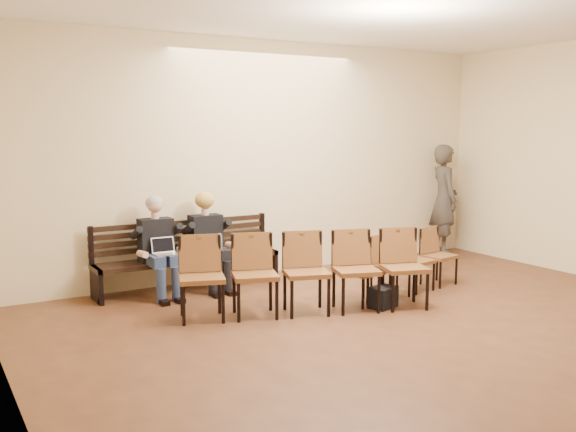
# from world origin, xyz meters

# --- Properties ---
(ground) EXTENTS (10.00, 10.00, 0.00)m
(ground) POSITION_xyz_m (0.00, 0.00, 0.00)
(ground) COLOR brown
(ground) RESTS_ON ground
(room_walls) EXTENTS (8.02, 10.01, 3.51)m
(room_walls) POSITION_xyz_m (0.00, 0.79, 2.54)
(room_walls) COLOR beige
(room_walls) RESTS_ON ground
(bench) EXTENTS (2.60, 0.90, 0.45)m
(bench) POSITION_xyz_m (-1.40, 4.65, 0.23)
(bench) COLOR black
(bench) RESTS_ON ground
(seated_man) EXTENTS (0.54, 0.75, 1.30)m
(seated_man) POSITION_xyz_m (-1.87, 4.53, 0.65)
(seated_man) COLOR black
(seated_man) RESTS_ON ground
(seated_woman) EXTENTS (0.54, 0.75, 1.26)m
(seated_woman) POSITION_xyz_m (-1.15, 4.53, 0.63)
(seated_woman) COLOR black
(seated_woman) RESTS_ON ground
(laptop) EXTENTS (0.35, 0.31, 0.22)m
(laptop) POSITION_xyz_m (-1.84, 4.31, 0.56)
(laptop) COLOR silver
(laptop) RESTS_ON bench
(water_bottle) EXTENTS (0.08, 0.08, 0.22)m
(water_bottle) POSITION_xyz_m (-1.07, 4.33, 0.56)
(water_bottle) COLOR silver
(water_bottle) RESTS_ON bench
(bag) EXTENTS (0.41, 0.34, 0.26)m
(bag) POSITION_xyz_m (0.33, 2.57, 0.13)
(bag) COLOR black
(bag) RESTS_ON ground
(passerby) EXTENTS (0.78, 0.94, 2.21)m
(passerby) POSITION_xyz_m (3.44, 4.75, 1.11)
(passerby) COLOR #3B3731
(passerby) RESTS_ON ground
(chair_row_front) EXTENTS (2.03, 0.77, 0.82)m
(chair_row_front) POSITION_xyz_m (0.99, 2.96, 0.41)
(chair_row_front) COLOR brown
(chair_row_front) RESTS_ON ground
(chair_row_back) EXTENTS (3.02, 1.46, 0.98)m
(chair_row_back) POSITION_xyz_m (-0.62, 2.85, 0.49)
(chair_row_back) COLOR brown
(chair_row_back) RESTS_ON ground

